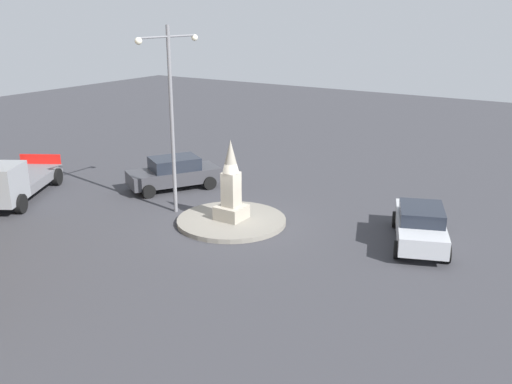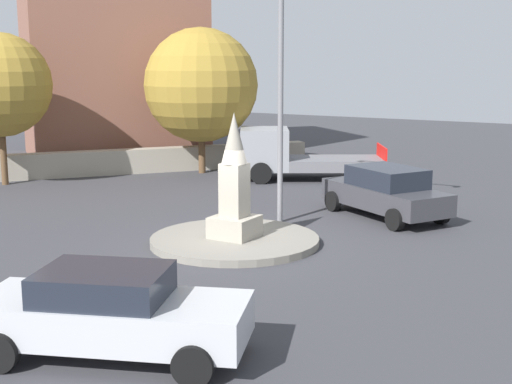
% 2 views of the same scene
% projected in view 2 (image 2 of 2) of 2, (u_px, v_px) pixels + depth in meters
% --- Properties ---
extents(ground_plane, '(80.00, 80.00, 0.00)m').
position_uv_depth(ground_plane, '(235.00, 244.00, 18.60)').
color(ground_plane, '#38383D').
extents(traffic_island, '(4.44, 4.44, 0.19)m').
position_uv_depth(traffic_island, '(235.00, 240.00, 18.58)').
color(traffic_island, gray).
rests_on(traffic_island, ground).
extents(monument, '(1.09, 1.09, 3.26)m').
position_uv_depth(monument, '(234.00, 187.00, 18.32)').
color(monument, '#9E9687').
rests_on(monument, traffic_island).
extents(streetlamp, '(3.58, 0.28, 7.74)m').
position_uv_depth(streetlamp, '(281.00, 62.00, 20.21)').
color(streetlamp, slate).
rests_on(streetlamp, ground).
extents(car_silver_waiting, '(4.71, 3.12, 1.47)m').
position_uv_depth(car_silver_waiting, '(111.00, 312.00, 11.44)').
color(car_silver_waiting, '#B7BABF').
rests_on(car_silver_waiting, ground).
extents(car_dark_grey_parked_right, '(4.58, 3.70, 1.56)m').
position_uv_depth(car_dark_grey_parked_right, '(386.00, 191.00, 21.58)').
color(car_dark_grey_parked_right, '#38383D').
rests_on(car_dark_grey_parked_right, ground).
extents(truck_grey_approaching, '(6.01, 4.73, 2.06)m').
position_uv_depth(truck_grey_approaching, '(291.00, 155.00, 28.40)').
color(truck_grey_approaching, gray).
rests_on(truck_grey_approaching, ground).
extents(stone_boundary_wall, '(10.30, 12.53, 1.02)m').
position_uv_depth(stone_boundary_wall, '(136.00, 161.00, 30.08)').
color(stone_boundary_wall, '#9E9687').
rests_on(stone_boundary_wall, ground).
extents(corner_building, '(11.09, 11.08, 11.87)m').
position_uv_depth(corner_building, '(109.00, 35.00, 34.07)').
color(corner_building, brown).
rests_on(corner_building, ground).
extents(tree_near_wall, '(4.76, 4.76, 6.09)m').
position_uv_depth(tree_near_wall, '(201.00, 85.00, 29.51)').
color(tree_near_wall, brown).
rests_on(tree_near_wall, ground).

